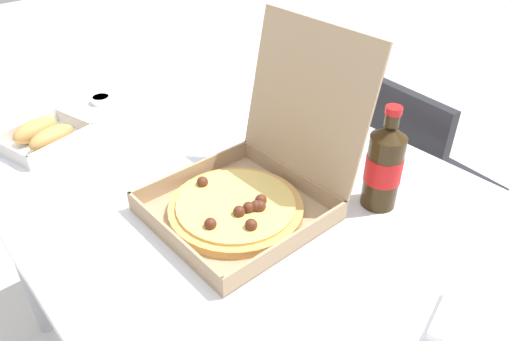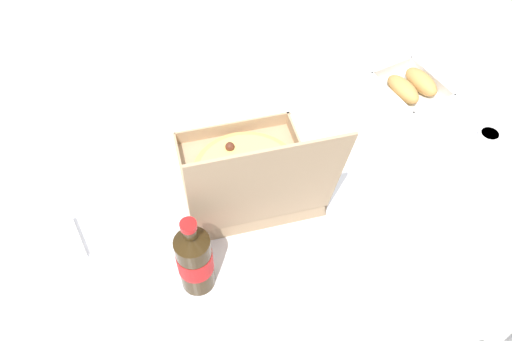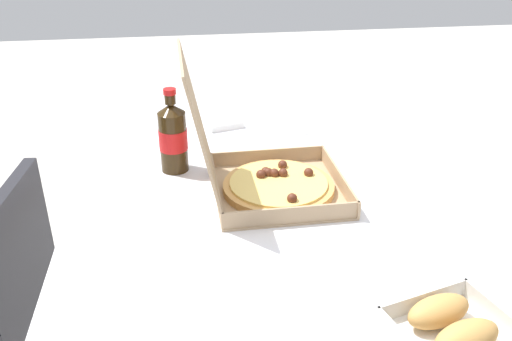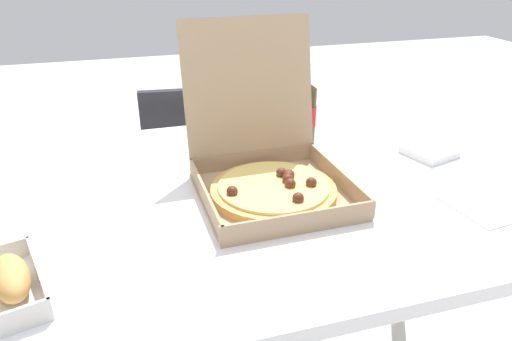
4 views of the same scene
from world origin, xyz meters
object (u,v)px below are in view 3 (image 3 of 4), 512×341
(pizza_box_open, at_px, (265,175))
(cola_bottle, at_px, (173,137))
(napkin_pile, at_px, (222,122))
(paper_menu, at_px, (303,121))
(bread_side_box, at_px, (452,326))

(pizza_box_open, bearing_deg, cola_bottle, 53.51)
(cola_bottle, relative_size, napkin_pile, 2.04)
(cola_bottle, distance_m, paper_menu, 0.51)
(paper_menu, distance_m, napkin_pile, 0.26)
(napkin_pile, bearing_deg, cola_bottle, 153.09)
(napkin_pile, bearing_deg, paper_menu, -92.58)
(pizza_box_open, distance_m, napkin_pile, 0.46)
(paper_menu, bearing_deg, bread_side_box, 174.91)
(pizza_box_open, height_order, napkin_pile, pizza_box_open)
(paper_menu, bearing_deg, pizza_box_open, 149.55)
(bread_side_box, bearing_deg, napkin_pile, 16.41)
(bread_side_box, xyz_separation_m, cola_bottle, (0.69, 0.44, 0.07))
(bread_side_box, relative_size, cola_bottle, 0.99)
(napkin_pile, bearing_deg, pizza_box_open, -171.83)
(pizza_box_open, relative_size, paper_menu, 1.81)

